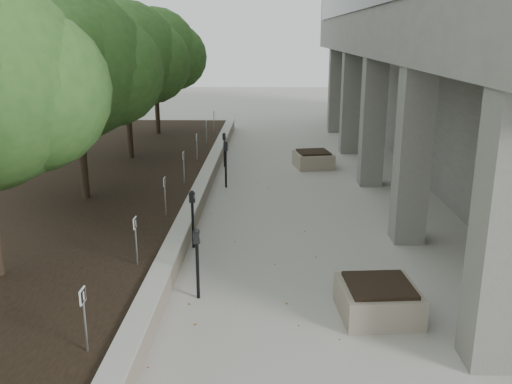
# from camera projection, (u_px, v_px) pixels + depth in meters

# --- Properties ---
(retaining_wall) EXTENTS (0.39, 26.00, 0.50)m
(retaining_wall) POSITION_uv_depth(u_px,v_px,m) (200.00, 193.00, 15.87)
(retaining_wall) COLOR gray
(retaining_wall) RESTS_ON ground
(planting_bed) EXTENTS (7.00, 26.00, 0.40)m
(planting_bed) POSITION_uv_depth(u_px,v_px,m) (74.00, 194.00, 15.97)
(planting_bed) COLOR black
(planting_bed) RESTS_ON ground
(crabapple_tree_3) EXTENTS (4.60, 4.00, 5.44)m
(crabapple_tree_3) POSITION_uv_depth(u_px,v_px,m) (78.00, 96.00, 14.19)
(crabapple_tree_3) COLOR #2A5420
(crabapple_tree_3) RESTS_ON planting_bed
(crabapple_tree_4) EXTENTS (4.60, 4.00, 5.44)m
(crabapple_tree_4) POSITION_uv_depth(u_px,v_px,m) (126.00, 81.00, 18.99)
(crabapple_tree_4) COLOR #2A5420
(crabapple_tree_4) RESTS_ON planting_bed
(crabapple_tree_5) EXTENTS (4.60, 4.00, 5.44)m
(crabapple_tree_5) POSITION_uv_depth(u_px,v_px,m) (155.00, 71.00, 23.80)
(crabapple_tree_5) COLOR #2A5420
(crabapple_tree_5) RESTS_ON planting_bed
(parking_sign_2) EXTENTS (0.04, 0.22, 0.96)m
(parking_sign_2) POSITION_uv_depth(u_px,v_px,m) (85.00, 320.00, 7.54)
(parking_sign_2) COLOR black
(parking_sign_2) RESTS_ON planting_bed
(parking_sign_3) EXTENTS (0.04, 0.22, 0.96)m
(parking_sign_3) POSITION_uv_depth(u_px,v_px,m) (136.00, 241.00, 10.43)
(parking_sign_3) COLOR black
(parking_sign_3) RESTS_ON planting_bed
(parking_sign_4) EXTENTS (0.04, 0.22, 0.96)m
(parking_sign_4) POSITION_uv_depth(u_px,v_px,m) (165.00, 197.00, 13.31)
(parking_sign_4) COLOR black
(parking_sign_4) RESTS_ON planting_bed
(parking_sign_5) EXTENTS (0.04, 0.22, 0.96)m
(parking_sign_5) POSITION_uv_depth(u_px,v_px,m) (184.00, 168.00, 16.19)
(parking_sign_5) COLOR black
(parking_sign_5) RESTS_ON planting_bed
(parking_sign_6) EXTENTS (0.04, 0.22, 0.96)m
(parking_sign_6) POSITION_uv_depth(u_px,v_px,m) (197.00, 148.00, 19.07)
(parking_sign_6) COLOR black
(parking_sign_6) RESTS_ON planting_bed
(parking_sign_7) EXTENTS (0.04, 0.22, 0.96)m
(parking_sign_7) POSITION_uv_depth(u_px,v_px,m) (207.00, 133.00, 21.96)
(parking_sign_7) COLOR black
(parking_sign_7) RESTS_ON planting_bed
(parking_sign_8) EXTENTS (0.04, 0.22, 0.96)m
(parking_sign_8) POSITION_uv_depth(u_px,v_px,m) (214.00, 121.00, 24.84)
(parking_sign_8) COLOR black
(parking_sign_8) RESTS_ON planting_bed
(parking_meter_2) EXTENTS (0.14, 0.10, 1.36)m
(parking_meter_2) POSITION_uv_depth(u_px,v_px,m) (197.00, 264.00, 9.90)
(parking_meter_2) COLOR black
(parking_meter_2) RESTS_ON ground
(parking_meter_3) EXTENTS (0.16, 0.13, 1.35)m
(parking_meter_3) POSITION_uv_depth(u_px,v_px,m) (193.00, 219.00, 12.30)
(parking_meter_3) COLOR black
(parking_meter_3) RESTS_ON ground
(parking_meter_4) EXTENTS (0.16, 0.13, 1.49)m
(parking_meter_4) POSITION_uv_depth(u_px,v_px,m) (226.00, 164.00, 17.18)
(parking_meter_4) COLOR black
(parking_meter_4) RESTS_ON ground
(parking_meter_5) EXTENTS (0.14, 0.11, 1.27)m
(parking_meter_5) POSITION_uv_depth(u_px,v_px,m) (224.00, 150.00, 19.89)
(parking_meter_5) COLOR black
(parking_meter_5) RESTS_ON ground
(planter_front) EXTENTS (1.39, 1.39, 0.60)m
(planter_front) POSITION_uv_depth(u_px,v_px,m) (378.00, 299.00, 9.39)
(planter_front) COLOR gray
(planter_front) RESTS_ON ground
(planter_back) EXTENTS (1.50, 1.50, 0.60)m
(planter_back) POSITION_uv_depth(u_px,v_px,m) (313.00, 159.00, 19.93)
(planter_back) COLOR gray
(planter_back) RESTS_ON ground
(berry_scatter) EXTENTS (3.30, 14.10, 0.02)m
(berry_scatter) POSITION_uv_depth(u_px,v_px,m) (256.00, 254.00, 12.05)
(berry_scatter) COLOR maroon
(berry_scatter) RESTS_ON ground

